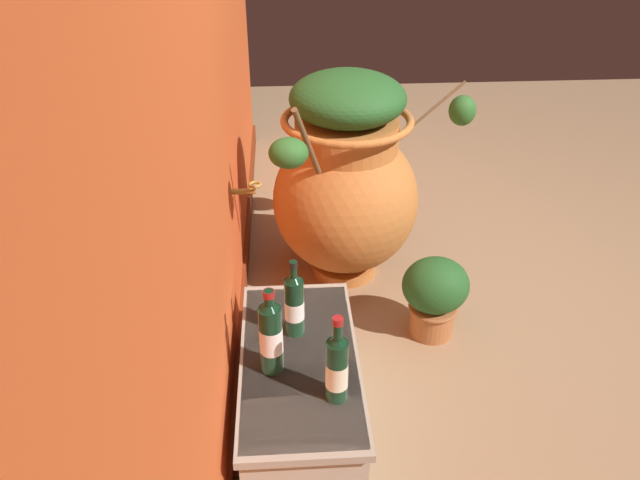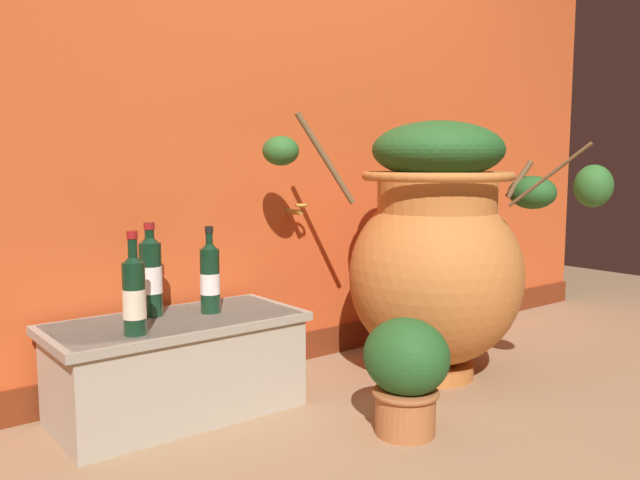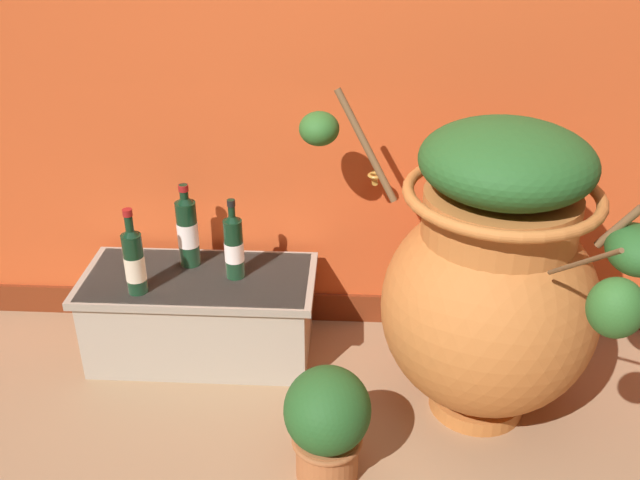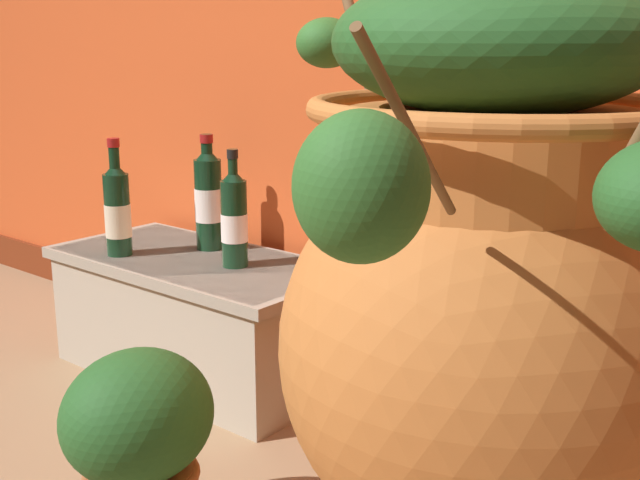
{
  "view_description": "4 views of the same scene",
  "coord_description": "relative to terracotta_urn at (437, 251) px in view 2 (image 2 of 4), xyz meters",
  "views": [
    {
      "loc": [
        -2.24,
        0.88,
        1.85
      ],
      "look_at": [
        -0.09,
        0.74,
        0.52
      ],
      "focal_mm": 35.08,
      "sensor_mm": 36.0,
      "label": 1
    },
    {
      "loc": [
        -1.57,
        -1.22,
        0.88
      ],
      "look_at": [
        0.02,
        0.82,
        0.57
      ],
      "focal_mm": 36.98,
      "sensor_mm": 36.0,
      "label": 2
    },
    {
      "loc": [
        -0.02,
        -1.4,
        1.71
      ],
      "look_at": [
        -0.13,
        0.67,
        0.6
      ],
      "focal_mm": 39.94,
      "sensor_mm": 36.0,
      "label": 3
    },
    {
      "loc": [
        1.04,
        -0.59,
        0.94
      ],
      "look_at": [
        -0.02,
        0.69,
        0.52
      ],
      "focal_mm": 45.29,
      "sensor_mm": 36.0,
      "label": 4
    }
  ],
  "objects": [
    {
      "name": "stone_ledge",
      "position": [
        -1.02,
        0.27,
        -0.34
      ],
      "size": [
        0.87,
        0.42,
        0.34
      ],
      "color": "#B2A893",
      "rests_on": "ground_plane"
    },
    {
      "name": "wine_bottle_middle",
      "position": [
        -1.07,
        0.36,
        -0.03
      ],
      "size": [
        0.08,
        0.08,
        0.33
      ],
      "color": "black",
      "rests_on": "stone_ledge"
    },
    {
      "name": "wine_bottle_left",
      "position": [
        -0.88,
        0.28,
        -0.05
      ],
      "size": [
        0.07,
        0.07,
        0.31
      ],
      "color": "black",
      "rests_on": "stone_ledge"
    },
    {
      "name": "back_wall",
      "position": [
        -0.43,
        0.62,
        0.77
      ],
      "size": [
        4.4,
        0.33,
        2.6
      ],
      "color": "#D15123",
      "rests_on": "ground_plane"
    },
    {
      "name": "terracotta_urn",
      "position": [
        0.0,
        0.0,
        0.0
      ],
      "size": [
        1.06,
        0.99,
        1.07
      ],
      "color": "#C17033",
      "rests_on": "ground_plane"
    },
    {
      "name": "ground_plane",
      "position": [
        -0.43,
        -0.58,
        -0.52
      ],
      "size": [
        7.0,
        7.0,
        0.0
      ],
      "primitive_type": "plane",
      "color": "#9E7A56"
    },
    {
      "name": "wine_bottle_right",
      "position": [
        -1.22,
        0.15,
        -0.05
      ],
      "size": [
        0.07,
        0.07,
        0.33
      ],
      "color": "black",
      "rests_on": "stone_ledge"
    },
    {
      "name": "potted_shrub",
      "position": [
        -0.51,
        -0.34,
        -0.31
      ],
      "size": [
        0.26,
        0.29,
        0.38
      ],
      "color": "#B26638",
      "rests_on": "ground_plane"
    }
  ]
}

